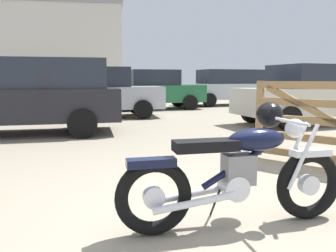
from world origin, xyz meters
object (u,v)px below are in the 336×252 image
Objects in this scene: silver_sedan_mid at (231,86)px; white_estate_far at (20,94)px; vintage_motorcycle at (241,170)px; pale_sedan_back at (99,92)px; blue_hatchback_right at (154,90)px; dark_sedan_left at (311,95)px; red_hatchback_near at (34,88)px.

silver_sedan_mid is 11.27m from white_estate_far.
vintage_motorcycle is at bearing 116.26° from white_estate_far.
vintage_motorcycle is 9.02m from pale_sedan_back.
silver_sedan_mid reaches higher than blue_hatchback_right.
dark_sedan_left is 10.08m from red_hatchback_near.
dark_sedan_left is 0.91× the size of white_estate_far.
silver_sedan_mid reaches higher than dark_sedan_left.
pale_sedan_back is at bearing -34.44° from dark_sedan_left.
blue_hatchback_right is at bearing 49.64° from pale_sedan_back.
red_hatchback_near is (-8.08, 6.02, 0.08)m from dark_sedan_left.
red_hatchback_near is 0.98× the size of blue_hatchback_right.
pale_sedan_back is at bearing -119.97° from white_estate_far.
silver_sedan_mid is at bearing 33.30° from pale_sedan_back.
pale_sedan_back is (-5.69, 3.30, 0.00)m from dark_sedan_left.
vintage_motorcycle is 11.83m from blue_hatchback_right.
pale_sedan_back is 3.71m from white_estate_far.
red_hatchback_near reaches higher than dark_sedan_left.
dark_sedan_left is 0.89× the size of silver_sedan_mid.
red_hatchback_near reaches higher than vintage_motorcycle.
pale_sedan_back and blue_hatchback_right have the same top height.
white_estate_far is (0.46, -5.88, 0.02)m from red_hatchback_near.
vintage_motorcycle is 0.49× the size of pale_sedan_back.
vintage_motorcycle is 0.50× the size of red_hatchback_near.
pale_sedan_back reaches higher than vintage_motorcycle.
red_hatchback_near reaches higher than silver_sedan_mid.
dark_sedan_left is at bearing 77.05° from silver_sedan_mid.
red_hatchback_near is at bearing 132.87° from pale_sedan_back.
dark_sedan_left is 6.58m from pale_sedan_back.
white_estate_far is (-8.59, -7.29, 0.00)m from silver_sedan_mid.
dark_sedan_left is at bearing -62.70° from blue_hatchback_right.
pale_sedan_back is at bearing -132.97° from blue_hatchback_right.
pale_sedan_back is at bearing 26.25° from silver_sedan_mid.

